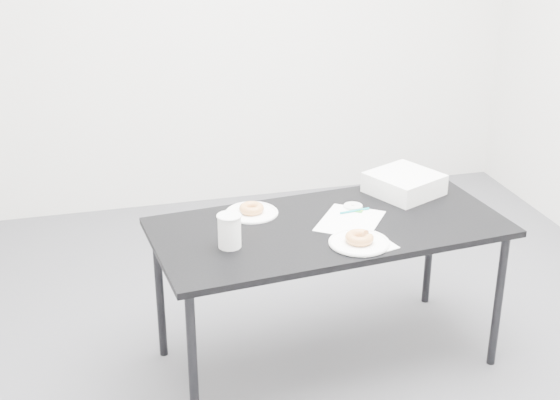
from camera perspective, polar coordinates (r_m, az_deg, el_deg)
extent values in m
plane|color=#49484D|center=(3.71, 1.74, -11.67)|extent=(4.00, 4.00, 0.00)
cube|color=silver|center=(5.05, -4.65, 14.38)|extent=(4.00, 0.02, 2.70)
cube|color=black|center=(3.39, 3.63, -2.01)|extent=(1.58, 0.86, 0.03)
cylinder|color=black|center=(3.12, -6.40, -11.92)|extent=(0.04, 0.04, 0.66)
cylinder|color=black|center=(3.62, -8.79, -6.72)|extent=(0.04, 0.04, 0.66)
cylinder|color=black|center=(3.65, 15.68, -7.11)|extent=(0.04, 0.04, 0.66)
cylinder|color=black|center=(4.08, 10.89, -3.23)|extent=(0.04, 0.04, 0.66)
cube|color=white|center=(3.42, 5.15, -1.53)|extent=(0.38, 0.39, 0.00)
cube|color=green|center=(3.52, 5.71, -0.73)|extent=(0.07, 0.07, 0.00)
cylinder|color=#0C868D|center=(3.51, 5.48, -0.79)|extent=(0.14, 0.03, 0.01)
cube|color=white|center=(3.22, 6.61, -3.23)|extent=(0.21, 0.21, 0.00)
cylinder|color=white|center=(3.22, 5.81, -3.12)|extent=(0.25, 0.25, 0.01)
torus|color=#CE8041|center=(3.21, 5.83, -2.75)|extent=(0.13, 0.13, 0.04)
cylinder|color=white|center=(3.48, -2.09, -0.94)|extent=(0.24, 0.24, 0.01)
torus|color=#CE8041|center=(3.47, -2.09, -0.61)|extent=(0.13, 0.13, 0.04)
cylinder|color=white|center=(3.16, -3.72, -2.26)|extent=(0.09, 0.09, 0.14)
cylinder|color=silver|center=(3.55, 5.37, -0.46)|extent=(0.09, 0.09, 0.01)
cube|color=white|center=(3.73, 9.07, 1.20)|extent=(0.38, 0.38, 0.10)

